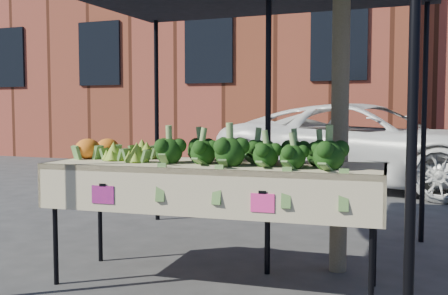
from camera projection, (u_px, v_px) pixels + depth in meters
ground at (223, 283)px, 4.00m from camera, size 90.00×90.00×0.00m
table at (214, 225)px, 3.92m from camera, size 2.45×0.98×0.90m
canopy at (229, 99)px, 4.33m from camera, size 3.16×3.16×2.74m
broccoli_heap at (251, 146)px, 3.80m from camera, size 1.36×0.56×0.25m
romanesco_cluster at (136, 147)px, 4.15m from camera, size 0.42×0.56×0.19m
cauliflower_pair at (98, 147)px, 4.32m from camera, size 0.22×0.42×0.17m
vehicle at (369, 36)px, 8.88m from camera, size 1.89×2.57×5.00m
street_tree at (341, 20)px, 4.16m from camera, size 2.01×2.01×3.95m
building_left at (215, 6)px, 16.65m from camera, size 12.00×8.00×9.00m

